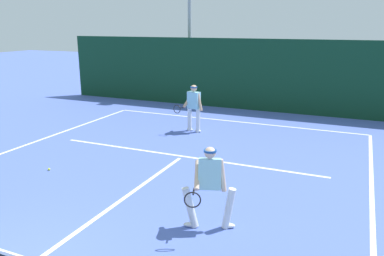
% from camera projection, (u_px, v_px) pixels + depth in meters
% --- Properties ---
extents(court_line_baseline_far, '(9.92, 0.10, 0.01)m').
position_uv_depth(court_line_baseline_far, '(232.00, 121.00, 15.14)').
color(court_line_baseline_far, white).
rests_on(court_line_baseline_far, ground_plane).
extents(court_line_service, '(8.09, 0.10, 0.01)m').
position_uv_depth(court_line_service, '(182.00, 156.00, 11.11)').
color(court_line_service, white).
rests_on(court_line_service, ground_plane).
extents(court_line_centre, '(0.10, 6.40, 0.01)m').
position_uv_depth(court_line_centre, '(114.00, 205.00, 8.12)').
color(court_line_centre, white).
rests_on(court_line_centre, ground_plane).
extents(player_near, '(0.99, 0.95, 1.58)m').
position_uv_depth(player_near, '(209.00, 185.00, 7.00)').
color(player_near, silver).
rests_on(player_near, ground_plane).
extents(player_far, '(0.91, 0.89, 1.65)m').
position_uv_depth(player_far, '(193.00, 106.00, 13.45)').
color(player_far, silver).
rests_on(player_far, ground_plane).
extents(tennis_ball, '(0.07, 0.07, 0.07)m').
position_uv_depth(tennis_ball, '(49.00, 169.00, 10.03)').
color(tennis_ball, '#D1E033').
rests_on(tennis_ball, ground_plane).
extents(back_fence_windscreen, '(18.35, 0.12, 3.08)m').
position_uv_depth(back_fence_windscreen, '(249.00, 75.00, 16.83)').
color(back_fence_windscreen, '#103721').
rests_on(back_fence_windscreen, ground_plane).
extents(light_pole, '(0.55, 0.44, 7.35)m').
position_uv_depth(light_pole, '(190.00, 6.00, 18.80)').
color(light_pole, '#9EA39E').
rests_on(light_pole, ground_plane).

